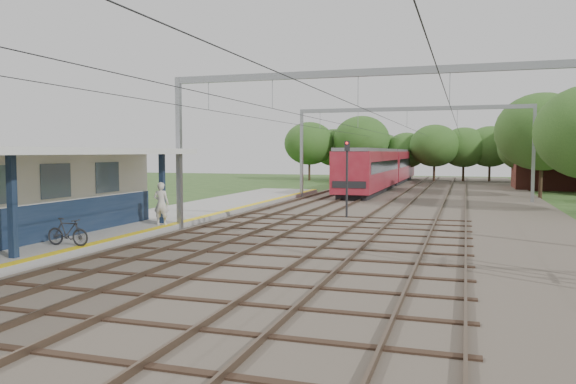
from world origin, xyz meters
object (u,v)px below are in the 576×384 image
at_px(signal_post, 347,171).
at_px(person, 161,203).
at_px(bicycle, 68,232).
at_px(train, 384,167).

bearing_deg(signal_post, person, -145.31).
xyz_separation_m(person, bicycle, (-0.19, -6.02, -0.48)).
xyz_separation_m(person, signal_post, (6.95, 7.53, 1.32)).
height_order(person, train, train).
bearing_deg(signal_post, train, 81.17).
height_order(bicycle, train, train).
distance_m(person, bicycle, 6.04).
distance_m(person, train, 35.98).
xyz_separation_m(bicycle, signal_post, (7.14, 13.55, 1.80)).
distance_m(person, signal_post, 10.33).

